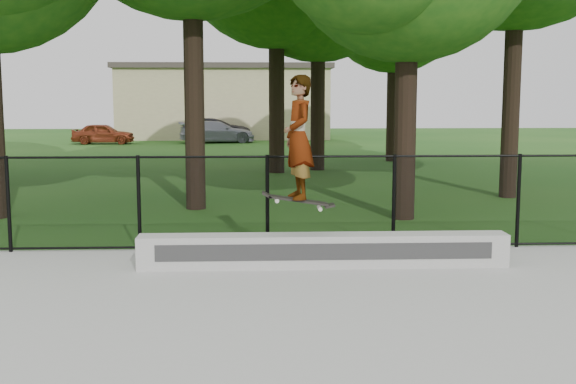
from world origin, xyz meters
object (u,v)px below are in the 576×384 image
at_px(grind_ledge, 324,250).
at_px(car_a, 103,134).
at_px(skater_airborne, 298,140).
at_px(car_c, 217,132).
at_px(car_b, 216,129).

relative_size(grind_ledge, car_a, 1.67).
xyz_separation_m(grind_ledge, skater_airborne, (-0.36, -0.03, 1.58)).
bearing_deg(car_c, car_a, 87.04).
relative_size(car_a, car_c, 0.86).
height_order(grind_ledge, skater_airborne, skater_airborne).
bearing_deg(skater_airborne, grind_ledge, 4.19).
height_order(grind_ledge, car_a, car_a).
bearing_deg(car_b, grind_ledge, -155.59).
xyz_separation_m(car_a, car_c, (5.82, 0.73, 0.04)).
bearing_deg(skater_airborne, car_c, 95.30).
bearing_deg(grind_ledge, car_c, 96.03).
bearing_deg(grind_ledge, skater_airborne, -175.81).
bearing_deg(car_b, car_a, 134.32).
bearing_deg(car_a, skater_airborne, -163.60).
height_order(car_a, car_b, car_b).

